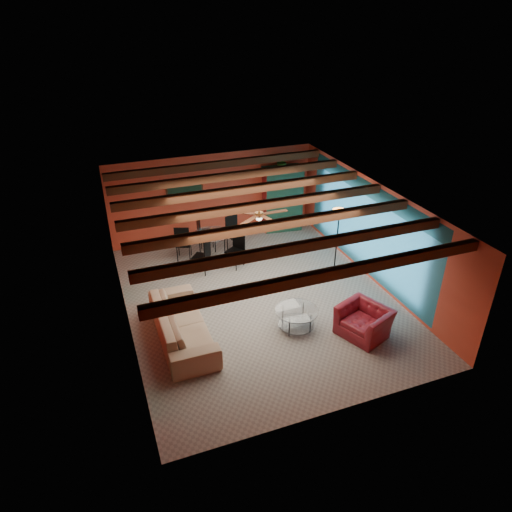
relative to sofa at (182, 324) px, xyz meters
name	(u,v)px	position (x,y,z in m)	size (l,w,h in m)	color
room	(257,213)	(2.17, 0.99, 1.97)	(6.52, 8.01, 2.71)	gray
sofa	(182,324)	(0.00, 0.00, 0.00)	(2.71, 1.06, 0.79)	#977A61
armchair	(364,321)	(3.89, -1.30, -0.04)	(1.08, 0.94, 0.70)	maroon
coffee_table	(296,319)	(2.55, -0.56, -0.14)	(1.00, 1.00, 0.51)	white
dining_table	(212,241)	(1.66, 3.38, 0.16)	(2.13, 2.13, 1.11)	silver
armoire	(281,200)	(4.37, 4.58, 0.64)	(1.18, 0.58, 2.07)	maroon
floor_lamp	(337,241)	(4.67, 1.44, 0.55)	(0.38, 0.38, 1.88)	black
ceiling_fan	(259,214)	(2.17, 0.88, 1.96)	(1.50, 1.50, 0.44)	#472614
painting	(185,191)	(1.27, 4.84, 1.25)	(1.05, 0.03, 0.65)	black
potted_plant	(282,161)	(4.37, 4.58, 1.92)	(0.45, 0.39, 0.50)	#26661E
vase	(211,221)	(1.66, 3.38, 0.81)	(0.18, 0.18, 0.19)	orange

